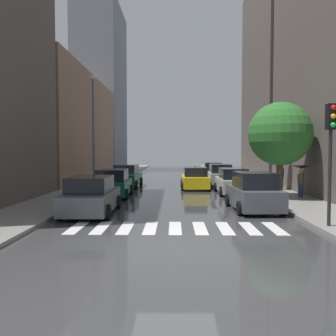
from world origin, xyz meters
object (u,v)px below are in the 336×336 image
at_px(parked_car_right_third, 220,175).
at_px(pedestrian_near_tree, 281,168).
at_px(pedestrian_foreground, 301,173).
at_px(parked_car_right_nearest, 254,193).
at_px(lamp_post_left, 93,126).
at_px(parked_car_right_fourth, 213,171).
at_px(parked_car_left_nearest, 91,196).
at_px(taxi_midroad, 195,179).
at_px(parked_car_left_third, 127,176).
at_px(parked_car_left_second, 113,184).
at_px(traffic_light_right_corner, 331,137).
at_px(street_tree_right, 280,134).
at_px(parked_car_right_second, 233,182).

xyz_separation_m(parked_car_right_third, pedestrian_near_tree, (3.61, -4.81, 0.84)).
bearing_deg(pedestrian_foreground, pedestrian_near_tree, 80.38).
bearing_deg(parked_car_right_nearest, parked_car_right_third, -2.62).
bearing_deg(parked_car_right_nearest, lamp_post_left, 48.97).
height_order(parked_car_right_fourth, lamp_post_left, lamp_post_left).
distance_m(parked_car_right_third, parked_car_right_fourth, 6.12).
height_order(parked_car_right_nearest, pedestrian_near_tree, pedestrian_near_tree).
relative_size(parked_car_left_nearest, taxi_midroad, 1.03).
bearing_deg(lamp_post_left, parked_car_left_third, 64.05).
xyz_separation_m(pedestrian_foreground, pedestrian_near_tree, (0.06, 3.91, 0.10)).
bearing_deg(parked_car_right_fourth, parked_car_right_nearest, -178.02).
xyz_separation_m(parked_car_right_nearest, pedestrian_foreground, (3.60, 3.91, 0.71)).
relative_size(parked_car_right_third, taxi_midroad, 1.00).
height_order(parked_car_right_third, taxi_midroad, taxi_midroad).
bearing_deg(pedestrian_foreground, parked_car_right_nearest, -141.33).
relative_size(parked_car_left_second, parked_car_right_fourth, 0.88).
bearing_deg(lamp_post_left, parked_car_right_fourth, 50.41).
height_order(parked_car_left_third, pedestrian_foreground, pedestrian_foreground).
bearing_deg(parked_car_right_nearest, pedestrian_foreground, -45.00).
xyz_separation_m(parked_car_right_nearest, parked_car_right_third, (0.05, 12.64, -0.03)).
xyz_separation_m(parked_car_right_nearest, lamp_post_left, (-9.26, 7.40, 3.72)).
xyz_separation_m(parked_car_left_third, parked_car_right_fourth, (7.61, 7.70, -0.03)).
bearing_deg(traffic_light_right_corner, pedestrian_near_tree, 80.85).
bearing_deg(traffic_light_right_corner, parked_car_right_nearest, 113.11).
xyz_separation_m(pedestrian_foreground, street_tree_right, (-1.30, -0.23, 2.23)).
bearing_deg(pedestrian_near_tree, parked_car_left_nearest, -145.60).
bearing_deg(parked_car_right_second, pedestrian_foreground, -126.91).
height_order(pedestrian_near_tree, lamp_post_left, lamp_post_left).
bearing_deg(parked_car_left_nearest, lamp_post_left, 11.51).
height_order(parked_car_right_second, parked_car_right_fourth, parked_car_right_fourth).
bearing_deg(parked_car_left_third, parked_car_right_second, -118.97).
bearing_deg(parked_car_right_nearest, traffic_light_right_corner, -159.27).
bearing_deg(street_tree_right, traffic_light_right_corner, -94.08).
height_order(taxi_midroad, pedestrian_near_tree, pedestrian_near_tree).
distance_m(parked_car_left_third, parked_car_right_nearest, 13.35).
bearing_deg(parked_car_left_nearest, parked_car_right_fourth, -21.66).
height_order(pedestrian_foreground, lamp_post_left, lamp_post_left).
bearing_deg(parked_car_right_nearest, parked_car_left_second, 54.80).
bearing_deg(parked_car_right_fourth, lamp_post_left, 142.81).
xyz_separation_m(parked_car_right_third, traffic_light_right_corner, (1.69, -16.72, 2.47)).
xyz_separation_m(parked_car_right_nearest, street_tree_right, (2.30, 3.68, 2.94)).
distance_m(parked_car_right_second, lamp_post_left, 10.12).
xyz_separation_m(parked_car_right_second, pedestrian_near_tree, (3.57, 1.27, 0.86)).
bearing_deg(taxi_midroad, traffic_light_right_corner, -164.33).
bearing_deg(parked_car_right_second, parked_car_left_third, 59.40).
relative_size(parked_car_right_second, pedestrian_near_tree, 2.21).
relative_size(pedestrian_foreground, street_tree_right, 0.34).
distance_m(parked_car_left_nearest, parked_car_right_nearest, 7.52).
height_order(parked_car_left_nearest, parked_car_left_third, parked_car_left_third).
bearing_deg(taxi_midroad, parked_car_right_second, -144.23).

